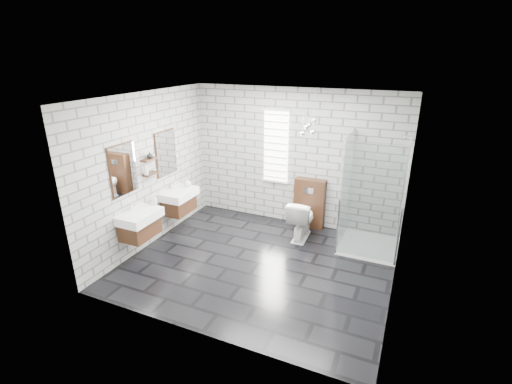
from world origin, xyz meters
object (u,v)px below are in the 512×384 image
Objects in this scene: shower_enclosure at (364,224)px; toilet at (301,219)px; vanity_left at (138,217)px; cistern_panel at (310,203)px; vanity_right at (177,194)px.

shower_enclosure reaches higher than toilet.
cistern_panel is (2.27, 2.32, -0.26)m from vanity_left.
toilet is (-1.14, -0.00, -0.12)m from shower_enclosure.
vanity_right is at bearing -168.68° from shower_enclosure.
vanity_left is at bearing -152.18° from shower_enclosure.
vanity_right reaches higher than toilet.
toilet is (2.27, 0.68, -0.37)m from vanity_right.
vanity_right is 2.58m from cistern_panel.
vanity_left is 0.77× the size of shower_enclosure.
vanity_right is 2.40m from toilet.
toilet is (2.27, 1.79, -0.37)m from vanity_left.
vanity_left is 2.92m from toilet.
vanity_left is at bearing 36.21° from toilet.
shower_enclosure is at bearing 178.08° from toilet.
vanity_left is 1.12m from vanity_right.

